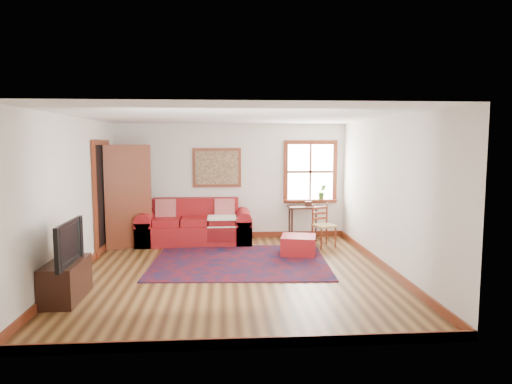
{
  "coord_description": "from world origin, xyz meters",
  "views": [
    {
      "loc": [
        -0.16,
        -7.18,
        2.1
      ],
      "look_at": [
        0.4,
        0.6,
        1.25
      ],
      "focal_mm": 32.0,
      "sensor_mm": 36.0,
      "label": 1
    }
  ],
  "objects": [
    {
      "name": "window",
      "position": [
        1.78,
        2.7,
        1.31
      ],
      "size": [
        1.18,
        0.2,
        1.38
      ],
      "color": "white",
      "rests_on": "ground"
    },
    {
      "name": "media_cabinet",
      "position": [
        -2.27,
        -1.09,
        0.26
      ],
      "size": [
        0.43,
        0.95,
        0.52
      ],
      "primitive_type": "cube",
      "color": "black",
      "rests_on": "ground"
    },
    {
      "name": "red_ottoman",
      "position": [
        1.23,
        1.12,
        0.18
      ],
      "size": [
        0.74,
        0.74,
        0.36
      ],
      "primitive_type": "cube",
      "rotation": [
        0.0,
        0.0,
        -0.21
      ],
      "color": "maroon",
      "rests_on": "ground"
    },
    {
      "name": "ground",
      "position": [
        0.0,
        0.0,
        0.0
      ],
      "size": [
        5.5,
        5.5,
        0.0
      ],
      "primitive_type": "plane",
      "color": "#412511",
      "rests_on": "ground"
    },
    {
      "name": "room_envelope",
      "position": [
        0.0,
        0.02,
        1.65
      ],
      "size": [
        5.04,
        5.54,
        2.52
      ],
      "color": "silver",
      "rests_on": "ground"
    },
    {
      "name": "ladder_back_chair",
      "position": [
        1.84,
        1.78,
        0.46
      ],
      "size": [
        0.51,
        0.5,
        0.85
      ],
      "color": "tan",
      "rests_on": "ground"
    },
    {
      "name": "persian_rug",
      "position": [
        0.12,
        0.67,
        0.01
      ],
      "size": [
        3.16,
        2.59,
        0.02
      ],
      "primitive_type": "cube",
      "rotation": [
        0.0,
        0.0,
        -0.06
      ],
      "color": "#4E0B11",
      "rests_on": "ground"
    },
    {
      "name": "side_table",
      "position": [
        1.53,
        2.41,
        0.61
      ],
      "size": [
        0.61,
        0.46,
        0.74
      ],
      "color": "black",
      "rests_on": "ground"
    },
    {
      "name": "candle_hurricane",
      "position": [
        -2.22,
        -0.66,
        0.61
      ],
      "size": [
        0.12,
        0.12,
        0.18
      ],
      "color": "silver",
      "rests_on": "media_cabinet"
    },
    {
      "name": "television",
      "position": [
        -2.25,
        -1.24,
        0.8
      ],
      "size": [
        0.13,
        0.98,
        0.57
      ],
      "primitive_type": "imported",
      "rotation": [
        0.0,
        0.0,
        1.57
      ],
      "color": "black",
      "rests_on": "media_cabinet"
    },
    {
      "name": "doorway",
      "position": [
        -2.21,
        1.78,
        1.07
      ],
      "size": [
        0.89,
        1.08,
        2.14
      ],
      "color": "black",
      "rests_on": "ground"
    },
    {
      "name": "red_leather_sofa",
      "position": [
        -0.75,
        2.3,
        0.3
      ],
      "size": [
        2.33,
        0.96,
        0.91
      ],
      "color": "maroon",
      "rests_on": "ground"
    },
    {
      "name": "framed_artwork",
      "position": [
        -0.3,
        2.71,
        1.55
      ],
      "size": [
        1.05,
        0.07,
        0.85
      ],
      "color": "maroon",
      "rests_on": "ground"
    }
  ]
}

